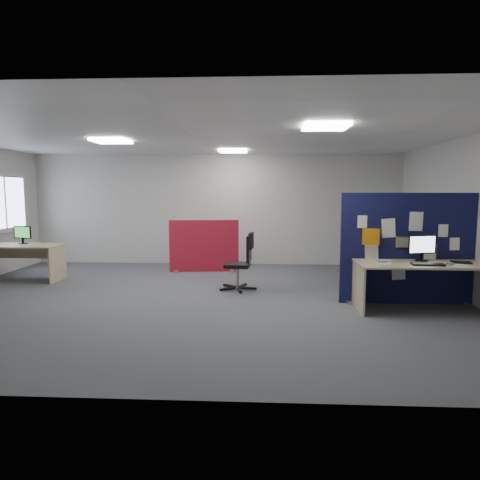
{
  "coord_description": "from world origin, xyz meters",
  "views": [
    {
      "loc": [
        1.15,
        -6.99,
        1.8
      ],
      "look_at": [
        0.78,
        -0.0,
        1.0
      ],
      "focal_mm": 32.0,
      "sensor_mm": 36.0,
      "label": 1
    }
  ],
  "objects_px": {
    "red_divider": "(204,246)",
    "main_desk": "(423,273)",
    "navy_divider": "(408,249)",
    "monitor_second": "(22,234)",
    "second_desk": "(23,253)",
    "monitor_main": "(422,247)",
    "office_chair": "(243,258)"
  },
  "relations": [
    {
      "from": "main_desk",
      "to": "monitor_main",
      "type": "relative_size",
      "value": 4.38
    },
    {
      "from": "red_divider",
      "to": "second_desk",
      "type": "relative_size",
      "value": 1.01
    },
    {
      "from": "office_chair",
      "to": "second_desk",
      "type": "bearing_deg",
      "value": 177.11
    },
    {
      "from": "monitor_main",
      "to": "second_desk",
      "type": "distance_m",
      "value": 7.48
    },
    {
      "from": "main_desk",
      "to": "monitor_main",
      "type": "bearing_deg",
      "value": 79.4
    },
    {
      "from": "red_divider",
      "to": "monitor_second",
      "type": "height_order",
      "value": "red_divider"
    },
    {
      "from": "main_desk",
      "to": "red_divider",
      "type": "bearing_deg",
      "value": 141.97
    },
    {
      "from": "red_divider",
      "to": "main_desk",
      "type": "bearing_deg",
      "value": -44.64
    },
    {
      "from": "red_divider",
      "to": "office_chair",
      "type": "height_order",
      "value": "red_divider"
    },
    {
      "from": "monitor_main",
      "to": "monitor_second",
      "type": "distance_m",
      "value": 7.55
    },
    {
      "from": "monitor_main",
      "to": "red_divider",
      "type": "relative_size",
      "value": 0.3
    },
    {
      "from": "navy_divider",
      "to": "monitor_second",
      "type": "bearing_deg",
      "value": 167.86
    },
    {
      "from": "red_divider",
      "to": "second_desk",
      "type": "bearing_deg",
      "value": -168.83
    },
    {
      "from": "red_divider",
      "to": "second_desk",
      "type": "distance_m",
      "value": 3.71
    },
    {
      "from": "navy_divider",
      "to": "monitor_second",
      "type": "relative_size",
      "value": 5.42
    },
    {
      "from": "main_desk",
      "to": "monitor_second",
      "type": "bearing_deg",
      "value": 165.43
    },
    {
      "from": "navy_divider",
      "to": "red_divider",
      "type": "xyz_separation_m",
      "value": [
        -3.61,
        2.57,
        -0.32
      ]
    },
    {
      "from": "navy_divider",
      "to": "office_chair",
      "type": "height_order",
      "value": "navy_divider"
    },
    {
      "from": "office_chair",
      "to": "monitor_second",
      "type": "bearing_deg",
      "value": 175.79
    },
    {
      "from": "main_desk",
      "to": "red_divider",
      "type": "distance_m",
      "value": 4.74
    },
    {
      "from": "navy_divider",
      "to": "monitor_main",
      "type": "height_order",
      "value": "navy_divider"
    },
    {
      "from": "red_divider",
      "to": "monitor_second",
      "type": "relative_size",
      "value": 3.88
    },
    {
      "from": "red_divider",
      "to": "monitor_second",
      "type": "distance_m",
      "value": 3.74
    },
    {
      "from": "monitor_second",
      "to": "office_chair",
      "type": "xyz_separation_m",
      "value": [
        4.54,
        -0.75,
        -0.34
      ]
    },
    {
      "from": "second_desk",
      "to": "office_chair",
      "type": "height_order",
      "value": "office_chair"
    },
    {
      "from": "monitor_main",
      "to": "office_chair",
      "type": "bearing_deg",
      "value": 145.53
    },
    {
      "from": "navy_divider",
      "to": "red_divider",
      "type": "height_order",
      "value": "navy_divider"
    },
    {
      "from": "second_desk",
      "to": "monitor_second",
      "type": "xyz_separation_m",
      "value": [
        -0.05,
        0.11,
        0.38
      ]
    },
    {
      "from": "navy_divider",
      "to": "monitor_main",
      "type": "bearing_deg",
      "value": -59.24
    },
    {
      "from": "red_divider",
      "to": "second_desk",
      "type": "height_order",
      "value": "red_divider"
    },
    {
      "from": "main_desk",
      "to": "red_divider",
      "type": "relative_size",
      "value": 1.29
    },
    {
      "from": "monitor_main",
      "to": "monitor_second",
      "type": "xyz_separation_m",
      "value": [
        -7.33,
        1.78,
        -0.02
      ]
    }
  ]
}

